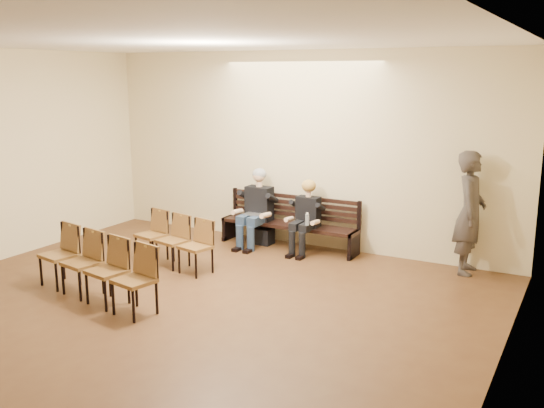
{
  "coord_description": "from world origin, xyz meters",
  "views": [
    {
      "loc": [
        4.74,
        -4.79,
        3.11
      ],
      "look_at": [
        -0.07,
        4.05,
        0.92
      ],
      "focal_mm": 40.0,
      "sensor_mm": 36.0,
      "label": 1
    }
  ],
  "objects_px": {
    "laptop": "(253,217)",
    "chair_row_back": "(94,267)",
    "bench": "(289,235)",
    "seated_man": "(257,207)",
    "seated_woman": "(306,220)",
    "water_bottle": "(307,226)",
    "passerby": "(471,204)",
    "bag": "(262,236)",
    "chair_row_front": "(173,241)"
  },
  "relations": [
    {
      "from": "laptop",
      "to": "chair_row_back",
      "type": "height_order",
      "value": "chair_row_back"
    },
    {
      "from": "bench",
      "to": "laptop",
      "type": "distance_m",
      "value": 0.73
    },
    {
      "from": "laptop",
      "to": "seated_man",
      "type": "bearing_deg",
      "value": 101.12
    },
    {
      "from": "seated_woman",
      "to": "water_bottle",
      "type": "xyz_separation_m",
      "value": [
        0.17,
        -0.3,
        -0.02
      ]
    },
    {
      "from": "laptop",
      "to": "passerby",
      "type": "distance_m",
      "value": 3.77
    },
    {
      "from": "laptop",
      "to": "passerby",
      "type": "relative_size",
      "value": 0.14
    },
    {
      "from": "seated_woman",
      "to": "bag",
      "type": "xyz_separation_m",
      "value": [
        -0.95,
        0.11,
        -0.44
      ]
    },
    {
      "from": "chair_row_front",
      "to": "seated_woman",
      "type": "bearing_deg",
      "value": 60.09
    },
    {
      "from": "chair_row_front",
      "to": "passerby",
      "type": "bearing_deg",
      "value": 36.48
    },
    {
      "from": "passerby",
      "to": "chair_row_front",
      "type": "xyz_separation_m",
      "value": [
        -4.28,
        -1.98,
        -0.69
      ]
    },
    {
      "from": "water_bottle",
      "to": "chair_row_back",
      "type": "distance_m",
      "value": 3.62
    },
    {
      "from": "seated_woman",
      "to": "laptop",
      "type": "height_order",
      "value": "seated_woman"
    },
    {
      "from": "seated_woman",
      "to": "laptop",
      "type": "relative_size",
      "value": 3.78
    },
    {
      "from": "seated_woman",
      "to": "passerby",
      "type": "height_order",
      "value": "passerby"
    },
    {
      "from": "seated_woman",
      "to": "bag",
      "type": "relative_size",
      "value": 2.88
    },
    {
      "from": "laptop",
      "to": "chair_row_front",
      "type": "distance_m",
      "value": 1.72
    },
    {
      "from": "bench",
      "to": "passerby",
      "type": "height_order",
      "value": "passerby"
    },
    {
      "from": "water_bottle",
      "to": "chair_row_back",
      "type": "relative_size",
      "value": 0.1
    },
    {
      "from": "laptop",
      "to": "bench",
      "type": "bearing_deg",
      "value": 33.62
    },
    {
      "from": "seated_woman",
      "to": "laptop",
      "type": "bearing_deg",
      "value": -172.16
    },
    {
      "from": "bench",
      "to": "laptop",
      "type": "bearing_deg",
      "value": -156.69
    },
    {
      "from": "bench",
      "to": "water_bottle",
      "type": "xyz_separation_m",
      "value": [
        0.56,
        -0.42,
        0.34
      ]
    },
    {
      "from": "seated_man",
      "to": "laptop",
      "type": "height_order",
      "value": "seated_man"
    },
    {
      "from": "laptop",
      "to": "bag",
      "type": "height_order",
      "value": "laptop"
    },
    {
      "from": "bench",
      "to": "passerby",
      "type": "bearing_deg",
      "value": 1.84
    },
    {
      "from": "seated_man",
      "to": "bag",
      "type": "relative_size",
      "value": 3.48
    },
    {
      "from": "water_bottle",
      "to": "bag",
      "type": "xyz_separation_m",
      "value": [
        -1.11,
        0.41,
        -0.41
      ]
    },
    {
      "from": "chair_row_back",
      "to": "laptop",
      "type": "bearing_deg",
      "value": 90.28
    },
    {
      "from": "passerby",
      "to": "chair_row_front",
      "type": "bearing_deg",
      "value": 110.72
    },
    {
      "from": "bag",
      "to": "chair_row_front",
      "type": "relative_size",
      "value": 0.27
    },
    {
      "from": "bag",
      "to": "chair_row_back",
      "type": "height_order",
      "value": "chair_row_back"
    },
    {
      "from": "bench",
      "to": "passerby",
      "type": "xyz_separation_m",
      "value": [
        3.12,
        0.1,
        0.89
      ]
    },
    {
      "from": "seated_woman",
      "to": "bag",
      "type": "height_order",
      "value": "seated_woman"
    },
    {
      "from": "bench",
      "to": "chair_row_front",
      "type": "relative_size",
      "value": 1.69
    },
    {
      "from": "bench",
      "to": "seated_woman",
      "type": "xyz_separation_m",
      "value": [
        0.4,
        -0.12,
        0.36
      ]
    },
    {
      "from": "water_bottle",
      "to": "chair_row_front",
      "type": "height_order",
      "value": "chair_row_front"
    },
    {
      "from": "seated_man",
      "to": "water_bottle",
      "type": "height_order",
      "value": "seated_man"
    },
    {
      "from": "seated_man",
      "to": "laptop",
      "type": "relative_size",
      "value": 4.58
    },
    {
      "from": "seated_woman",
      "to": "water_bottle",
      "type": "height_order",
      "value": "seated_woman"
    },
    {
      "from": "seated_man",
      "to": "bag",
      "type": "height_order",
      "value": "seated_man"
    },
    {
      "from": "bench",
      "to": "chair_row_front",
      "type": "xyz_separation_m",
      "value": [
        -1.16,
        -1.88,
        0.2
      ]
    },
    {
      "from": "laptop",
      "to": "bag",
      "type": "relative_size",
      "value": 0.76
    },
    {
      "from": "seated_man",
      "to": "seated_woman",
      "type": "relative_size",
      "value": 1.21
    },
    {
      "from": "bench",
      "to": "chair_row_back",
      "type": "height_order",
      "value": "chair_row_back"
    },
    {
      "from": "laptop",
      "to": "chair_row_back",
      "type": "distance_m",
      "value": 3.38
    },
    {
      "from": "seated_woman",
      "to": "chair_row_front",
      "type": "height_order",
      "value": "seated_woman"
    },
    {
      "from": "water_bottle",
      "to": "passerby",
      "type": "relative_size",
      "value": 0.1
    },
    {
      "from": "bench",
      "to": "water_bottle",
      "type": "height_order",
      "value": "water_bottle"
    },
    {
      "from": "bench",
      "to": "seated_woman",
      "type": "bearing_deg",
      "value": -16.84
    },
    {
      "from": "water_bottle",
      "to": "passerby",
      "type": "distance_m",
      "value": 2.67
    }
  ]
}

